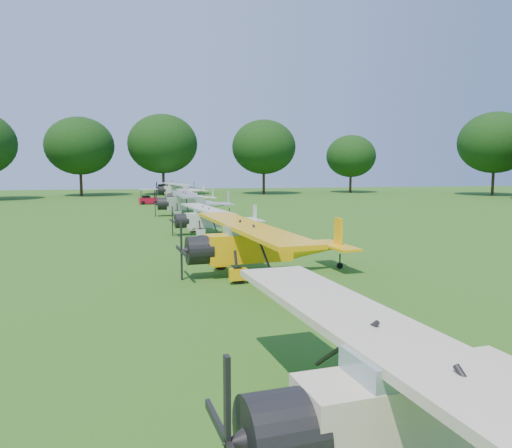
% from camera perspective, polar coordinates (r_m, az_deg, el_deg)
% --- Properties ---
extents(ground, '(160.00, 160.00, 0.00)m').
position_cam_1_polar(ground, '(25.67, -3.67, -3.59)').
color(ground, '#295615').
rests_on(ground, ground).
extents(tree_belt, '(137.36, 130.27, 14.52)m').
position_cam_1_polar(tree_belt, '(26.38, 4.10, 14.20)').
color(tree_belt, black).
rests_on(tree_belt, ground).
extents(aircraft_1, '(7.21, 11.45, 2.25)m').
position_cam_1_polar(aircraft_1, '(8.01, 21.09, -17.45)').
color(aircraft_1, beige).
rests_on(aircraft_1, ground).
extents(aircraft_2, '(7.49, 11.90, 2.34)m').
position_cam_1_polar(aircraft_2, '(20.93, 0.67, -2.10)').
color(aircraft_2, '#F7B40A').
rests_on(aircraft_2, ground).
extents(aircraft_3, '(6.22, 9.86, 1.94)m').
position_cam_1_polar(aircraft_3, '(33.72, -4.84, 0.77)').
color(aircraft_3, silver).
rests_on(aircraft_3, ground).
extents(aircraft_4, '(7.28, 11.59, 2.28)m').
position_cam_1_polar(aircraft_4, '(46.77, -7.39, 2.60)').
color(aircraft_4, silver).
rests_on(aircraft_4, ground).
extents(aircraft_5, '(5.97, 9.49, 1.88)m').
position_cam_1_polar(aircraft_5, '(59.96, -7.68, 3.23)').
color(aircraft_5, silver).
rests_on(aircraft_5, ground).
extents(aircraft_6, '(7.47, 11.82, 2.32)m').
position_cam_1_polar(aircraft_6, '(73.70, -8.72, 4.02)').
color(aircraft_6, silver).
rests_on(aircraft_6, ground).
extents(aircraft_7, '(6.83, 10.86, 2.13)m').
position_cam_1_polar(aircraft_7, '(86.83, -9.22, 4.31)').
color(aircraft_7, silver).
rests_on(aircraft_7, ground).
extents(golf_cart, '(2.36, 1.71, 1.83)m').
position_cam_1_polar(golf_cart, '(61.97, -12.25, 2.79)').
color(golf_cart, '#AD0C24').
rests_on(golf_cart, ground).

